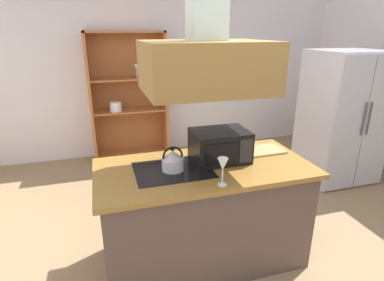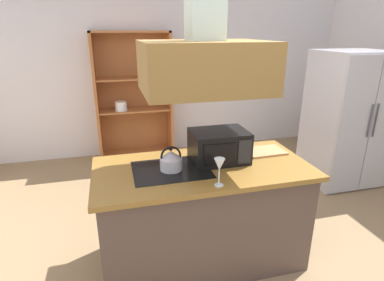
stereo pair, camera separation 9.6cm
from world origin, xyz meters
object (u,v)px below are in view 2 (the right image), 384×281
Objects in this scene: cutting_board at (265,151)px; wine_glass_on_counter at (219,166)px; kettle at (171,160)px; refrigerator at (348,119)px; microwave at (219,146)px; dish_cabinet at (134,104)px.

wine_glass_on_counter reaches higher than cutting_board.
refrigerator is at bearing 22.39° from kettle.
cutting_board is (0.89, 0.15, -0.07)m from kettle.
kettle is at bearing -170.13° from cutting_board.
microwave reaches higher than cutting_board.
refrigerator is 3.04m from dish_cabinet.
wine_glass_on_counter is (-2.24, -1.38, 0.20)m from refrigerator.
kettle reaches higher than cutting_board.
microwave is 2.23× the size of wine_glass_on_counter.
microwave is (-0.46, -0.07, 0.12)m from cutting_board.
cutting_board is at bearing 39.12° from wine_glass_on_counter.
dish_cabinet reaches higher than refrigerator.
refrigerator is at bearing 24.49° from microwave.
dish_cabinet is 9.87× the size of kettle.
microwave is (0.50, -2.52, 0.18)m from dish_cabinet.
kettle is at bearing -157.61° from refrigerator.
dish_cabinet is (-2.60, 1.57, -0.00)m from refrigerator.
refrigerator is 2.64m from wine_glass_on_counter.
microwave is at bearing 71.00° from wine_glass_on_counter.
dish_cabinet reaches higher than microwave.
refrigerator reaches higher than kettle.
dish_cabinet is at bearing 91.78° from kettle.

